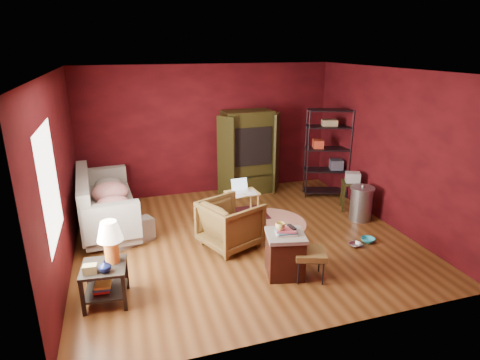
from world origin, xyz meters
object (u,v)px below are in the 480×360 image
at_px(sofa, 107,206).
at_px(wire_shelving, 328,149).
at_px(side_table, 107,254).
at_px(laptop_desk, 242,195).
at_px(hamper, 285,253).
at_px(armchair, 230,222).
at_px(tv_armoire, 248,151).

height_order(sofa, wire_shelving, wire_shelving).
distance_m(side_table, laptop_desk, 3.15).
xyz_separation_m(hamper, laptop_desk, (0.02, 2.13, 0.12)).
bearing_deg(side_table, laptop_desk, 39.56).
bearing_deg(armchair, laptop_desk, -49.38).
bearing_deg(tv_armoire, side_table, -134.25).
bearing_deg(side_table, armchair, 26.72).
distance_m(sofa, armchair, 2.36).
bearing_deg(tv_armoire, sofa, -164.00).
bearing_deg(laptop_desk, sofa, 168.62).
distance_m(sofa, laptop_desk, 2.48).
xyz_separation_m(armchair, laptop_desk, (0.53, 1.05, 0.03)).
relative_size(sofa, hamper, 2.75).
bearing_deg(side_table, tv_armoire, 48.01).
distance_m(armchair, side_table, 2.13).
relative_size(sofa, laptop_desk, 2.76).
xyz_separation_m(hamper, tv_armoire, (0.58, 3.43, 0.62)).
relative_size(side_table, laptop_desk, 1.46).
relative_size(armchair, laptop_desk, 1.16).
distance_m(hamper, tv_armoire, 3.53).
distance_m(laptop_desk, tv_armoire, 1.50).
relative_size(sofa, tv_armoire, 1.12).
bearing_deg(sofa, side_table, 157.85).
relative_size(armchair, wire_shelving, 0.45).
distance_m(armchair, tv_armoire, 2.64).
height_order(armchair, wire_shelving, wire_shelving).
height_order(side_table, tv_armoire, tv_armoire).
bearing_deg(wire_shelving, hamper, -109.73).
height_order(hamper, tv_armoire, tv_armoire).
xyz_separation_m(sofa, tv_armoire, (3.01, 0.99, 0.55)).
relative_size(side_table, hamper, 1.45).
xyz_separation_m(side_table, laptop_desk, (2.42, 2.00, -0.19)).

